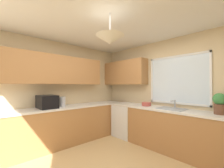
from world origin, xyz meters
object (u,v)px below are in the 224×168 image
at_px(kettle, 63,102).
at_px(sink_assembly, 172,108).
at_px(dishwasher, 126,121).
at_px(bowl, 146,104).
at_px(microwave, 47,102).
at_px(potted_plant, 220,103).

distance_m(kettle, sink_assembly, 2.51).
bearing_deg(kettle, sink_assembly, 39.87).
distance_m(dishwasher, bowl, 0.83).
bearing_deg(kettle, bowl, 51.31).
bearing_deg(sink_assembly, bowl, -179.37).
height_order(microwave, bowl, microwave).
relative_size(kettle, bowl, 1.07).
distance_m(sink_assembly, bowl, 0.64).
distance_m(kettle, potted_plant, 3.22).
xyz_separation_m(dishwasher, sink_assembly, (1.29, 0.04, 0.49)).
bearing_deg(microwave, bowl, 56.23).
height_order(kettle, potted_plant, potted_plant).
relative_size(potted_plant, bowl, 1.66).
xyz_separation_m(dishwasher, bowl, (0.64, 0.03, 0.52)).
relative_size(microwave, kettle, 1.99).
height_order(microwave, potted_plant, potted_plant).
distance_m(microwave, sink_assembly, 2.76).
bearing_deg(bowl, kettle, -128.69).
bearing_deg(sink_assembly, dishwasher, -178.35).
relative_size(sink_assembly, potted_plant, 1.46).
relative_size(dishwasher, microwave, 1.79).
xyz_separation_m(sink_assembly, potted_plant, (0.84, 0.04, 0.19)).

